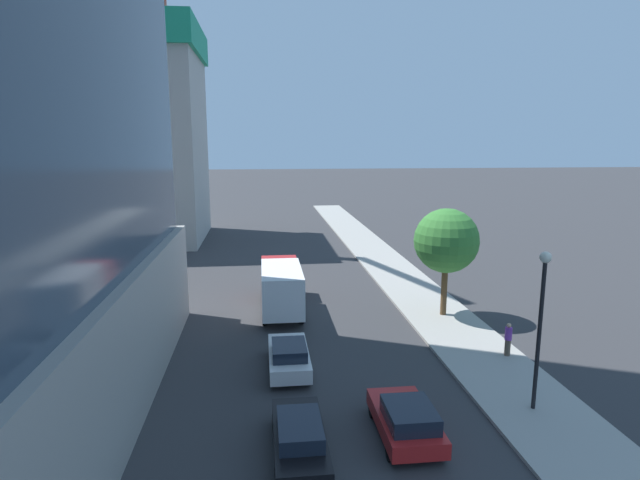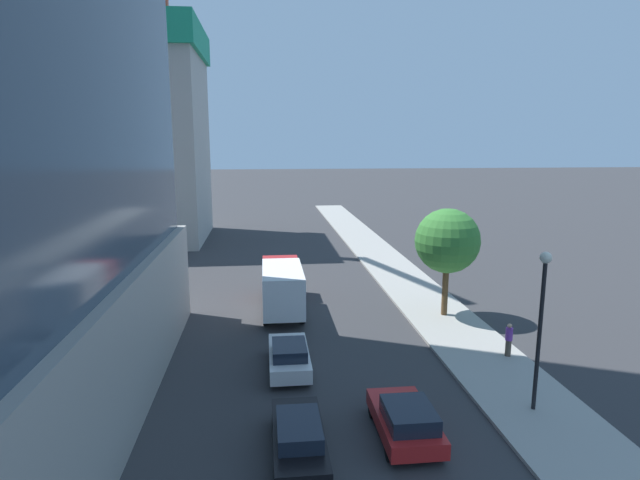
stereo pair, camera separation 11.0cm
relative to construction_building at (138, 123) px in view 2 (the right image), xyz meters
The scene contains 9 objects.
sidewalk 42.55m from the construction_building, 55.04° to the right, with size 4.23×120.00×0.15m, color #9E9B93.
construction_building is the anchor object (origin of this frame).
street_lamp 46.14m from the construction_building, 59.27° to the right, with size 0.44×0.44×6.25m.
street_tree 37.33m from the construction_building, 49.80° to the right, with size 3.81×3.81×6.43m.
car_red 45.51m from the construction_building, 66.19° to the right, with size 1.95×4.03×1.43m.
car_white 38.82m from the construction_building, 67.90° to the right, with size 1.81×4.40×1.45m.
car_black 44.74m from the construction_building, 71.18° to the right, with size 1.73×4.68×1.37m.
box_truck 31.09m from the construction_building, 61.51° to the right, with size 2.39×7.90×2.96m.
pedestrian_purple_shirt 43.55m from the construction_building, 54.24° to the right, with size 0.34×0.34×1.63m.
Camera 2 is at (-2.59, -3.02, 10.35)m, focal length 28.80 mm.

